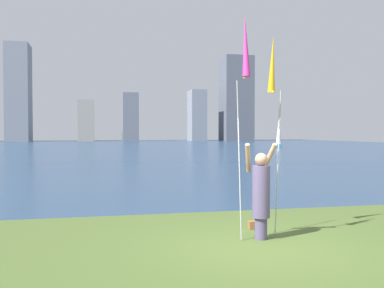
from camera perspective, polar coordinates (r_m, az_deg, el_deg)
ground at (r=58.85m, az=-9.42°, el=-0.68°), size 120.00×138.00×0.12m
person at (r=8.94m, az=9.19°, el=-6.35°), size 0.73×0.54×1.98m
kite_flag_left at (r=8.65m, az=7.12°, el=12.03°), size 0.16×0.68×4.52m
kite_flag_right at (r=9.52m, az=10.72°, el=9.76°), size 0.16×0.60×4.29m
bag at (r=10.00m, az=8.29°, el=-10.65°), size 0.26×0.17×0.18m
sailboat_4 at (r=63.68m, az=11.50°, el=1.21°), size 1.45×1.86×5.96m
skyline_tower_1 at (r=113.54m, az=-22.16°, el=6.34°), size 5.44×7.27×23.84m
skyline_tower_2 at (r=110.72m, az=-13.96°, el=3.03°), size 3.97×3.89×10.33m
skyline_tower_3 at (r=111.05m, az=-8.25°, el=3.57°), size 4.01×4.73×12.34m
skyline_tower_4 at (r=114.65m, az=0.67°, el=3.81°), size 4.09×6.37×13.47m
skyline_tower_5 at (r=117.96m, az=5.92°, el=6.01°), size 7.86×7.60×22.83m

